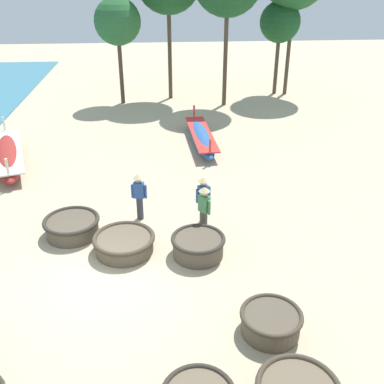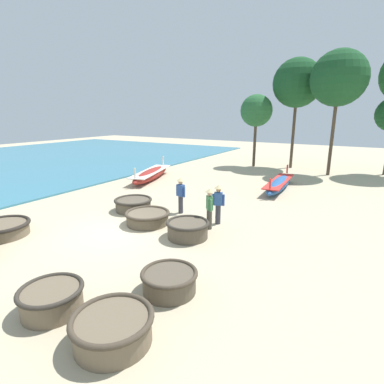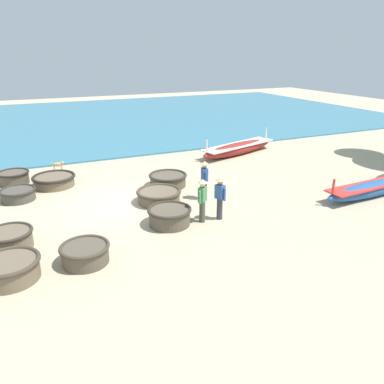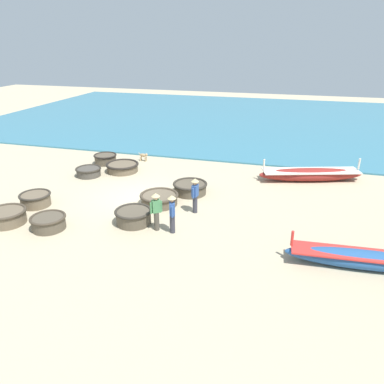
% 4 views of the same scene
% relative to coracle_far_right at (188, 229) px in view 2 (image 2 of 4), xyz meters
% --- Properties ---
extents(ground_plane, '(80.00, 80.00, 0.00)m').
position_rel_coracle_far_right_xyz_m(ground_plane, '(-2.69, -0.89, -0.34)').
color(ground_plane, '#BCAD8C').
extents(coracle_far_right, '(1.62, 1.62, 0.64)m').
position_rel_coracle_far_right_xyz_m(coracle_far_right, '(0.00, 0.00, 0.00)').
color(coracle_far_right, brown).
rests_on(coracle_far_right, ground).
extents(coracle_upturned, '(1.48, 1.48, 0.62)m').
position_rel_coracle_far_right_xyz_m(coracle_upturned, '(-0.46, -5.30, -0.01)').
color(coracle_upturned, brown).
rests_on(coracle_upturned, ground).
extents(coracle_center, '(1.49, 1.49, 0.58)m').
position_rel_coracle_far_right_xyz_m(coracle_center, '(1.43, -3.24, -0.03)').
color(coracle_center, brown).
rests_on(coracle_center, ground).
extents(coracle_front_left, '(1.88, 1.88, 0.54)m').
position_rel_coracle_far_right_xyz_m(coracle_front_left, '(-2.20, 0.37, -0.05)').
color(coracle_front_left, brown).
rests_on(coracle_front_left, ground).
extents(coracle_front_right, '(1.96, 1.96, 0.53)m').
position_rel_coracle_far_right_xyz_m(coracle_front_right, '(-6.11, -3.43, -0.06)').
color(coracle_front_right, brown).
rests_on(coracle_front_right, ground).
extents(coracle_weathered, '(1.79, 1.79, 0.59)m').
position_rel_coracle_far_right_xyz_m(coracle_weathered, '(-3.92, 1.43, -0.02)').
color(coracle_weathered, brown).
rests_on(coracle_weathered, ground).
extents(coracle_beside_post, '(1.68, 1.68, 0.62)m').
position_rel_coracle_far_right_xyz_m(coracle_beside_post, '(1.48, -5.29, -0.01)').
color(coracle_beside_post, brown).
rests_on(coracle_beside_post, ground).
extents(long_boat_ochre_hull, '(1.23, 5.42, 1.15)m').
position_rel_coracle_far_right_xyz_m(long_boat_ochre_hull, '(0.95, 9.13, -0.01)').
color(long_boat_ochre_hull, '#285693').
rests_on(long_boat_ochre_hull, ground).
extents(long_boat_red_hull, '(2.81, 5.90, 1.27)m').
position_rel_coracle_far_right_xyz_m(long_boat_red_hull, '(-7.59, 7.45, 0.02)').
color(long_boat_red_hull, maroon).
rests_on(long_boat_red_hull, ground).
extents(fisherman_standing_left, '(0.50, 0.36, 1.67)m').
position_rel_coracle_far_right_xyz_m(fisherman_standing_left, '(0.33, 1.89, 0.61)').
color(fisherman_standing_left, '#383842').
rests_on(fisherman_standing_left, ground).
extents(fisherman_with_hat, '(0.52, 0.36, 1.67)m').
position_rel_coracle_far_right_xyz_m(fisherman_with_hat, '(-1.77, 2.28, 0.61)').
color(fisherman_with_hat, '#383842').
rests_on(fisherman_with_hat, ground).
extents(fisherman_standing_right, '(0.39, 0.43, 1.67)m').
position_rel_coracle_far_right_xyz_m(fisherman_standing_right, '(0.29, 1.18, 0.61)').
color(fisherman_standing_right, '#4C473D').
rests_on(fisherman_standing_right, ground).
extents(tree_tall_back, '(3.87, 3.87, 8.83)m').
position_rel_coracle_far_right_xyz_m(tree_tall_back, '(-0.23, 17.30, 6.52)').
color(tree_tall_back, '#4C3D2D').
rests_on(tree_tall_back, ground).
extents(tree_rightmost, '(2.67, 2.67, 6.09)m').
position_rel_coracle_far_right_xyz_m(tree_rightmost, '(-3.20, 16.36, 4.37)').
color(tree_rightmost, '#4C3D2D').
rests_on(tree_rightmost, ground).
extents(tree_right_mid, '(3.88, 3.88, 8.85)m').
position_rel_coracle_far_right_xyz_m(tree_right_mid, '(2.95, 15.53, 6.54)').
color(tree_right_mid, '#4C3D2D').
rests_on(tree_right_mid, ground).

